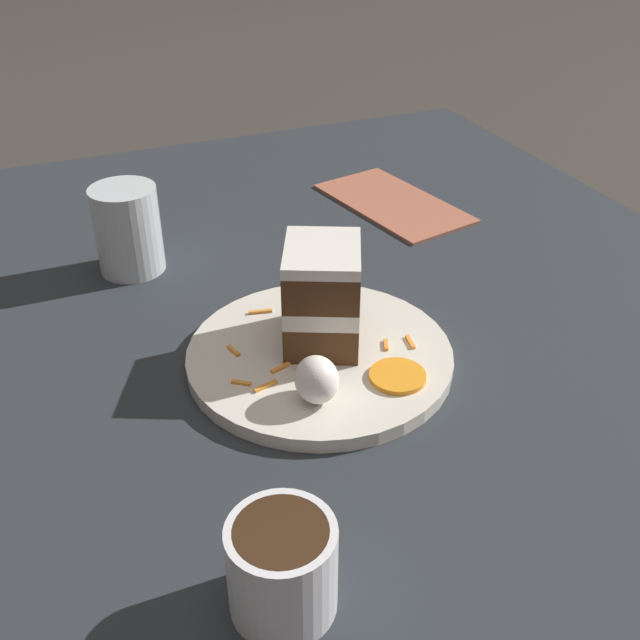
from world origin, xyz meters
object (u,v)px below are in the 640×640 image
orange_garnish (397,376)px  drinking_glass (129,235)px  plate (320,357)px  cream_dollop (319,379)px  cake_slice (322,295)px  coffee_mug (282,565)px  menu_card (393,203)px

orange_garnish → drinking_glass: 0.39m
plate → cream_dollop: cream_dollop is taller
plate → cake_slice: cake_slice is taller
cake_slice → orange_garnish: 0.11m
cream_dollop → plate: bearing=156.8°
coffee_mug → menu_card: coffee_mug is taller
plate → cake_slice: (-0.02, 0.01, 0.06)m
orange_garnish → drinking_glass: (-0.34, -0.19, 0.03)m
menu_card → plate: bearing=-139.6°
cake_slice → coffee_mug: size_ratio=1.51×
cake_slice → drinking_glass: size_ratio=1.07×
cake_slice → menu_card: size_ratio=0.49×
coffee_mug → orange_garnish: bearing=134.6°
drinking_glass → coffee_mug: size_ratio=1.41×
cream_dollop → coffee_mug: coffee_mug is taller
cream_dollop → coffee_mug: (0.18, -0.10, 0.00)m
orange_garnish → menu_card: orange_garnish is taller
cream_dollop → menu_card: size_ratio=0.19×
cake_slice → orange_garnish: size_ratio=2.07×
orange_garnish → cream_dollop: bearing=-90.5°
orange_garnish → coffee_mug: (0.18, -0.18, 0.02)m
orange_garnish → menu_card: (-0.38, 0.20, -0.02)m
coffee_mug → drinking_glass: bearing=-179.5°
cake_slice → menu_card: cake_slice is taller
orange_garnish → coffee_mug: bearing=-45.4°
coffee_mug → menu_card: 0.68m
drinking_glass → menu_card: 0.39m
cake_slice → coffee_mug: (0.27, -0.14, -0.03)m
orange_garnish → coffee_mug: coffee_mug is taller
cake_slice → orange_garnish: cake_slice is taller
drinking_glass → menu_card: (-0.05, 0.38, -0.04)m
plate → menu_card: (-0.31, 0.25, -0.01)m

